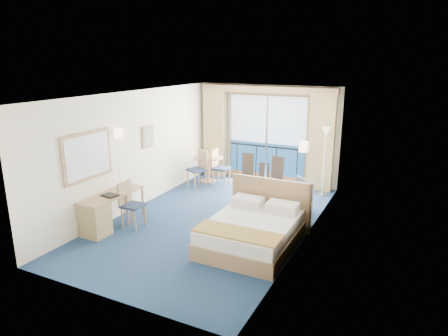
# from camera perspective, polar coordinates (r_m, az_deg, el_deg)

# --- Properties ---
(floor) EXTENTS (6.50, 6.50, 0.00)m
(floor) POSITION_cam_1_polar(r_m,az_deg,el_deg) (8.71, -1.53, -7.47)
(floor) COLOR navy
(floor) RESTS_ON ground
(room_walls) EXTENTS (4.04, 6.54, 2.72)m
(room_walls) POSITION_cam_1_polar(r_m,az_deg,el_deg) (8.19, -1.62, 4.06)
(room_walls) COLOR white
(room_walls) RESTS_ON ground
(balcony_door) EXTENTS (2.36, 0.03, 2.52)m
(balcony_door) POSITION_cam_1_polar(r_m,az_deg,el_deg) (11.20, 6.08, 3.79)
(balcony_door) COLOR navy
(balcony_door) RESTS_ON room_walls
(curtain_left) EXTENTS (0.65, 0.22, 2.55)m
(curtain_left) POSITION_cam_1_polar(r_m,az_deg,el_deg) (11.66, -1.31, 4.99)
(curtain_left) COLOR tan
(curtain_left) RESTS_ON room_walls
(curtain_right) EXTENTS (0.65, 0.22, 2.55)m
(curtain_right) POSITION_cam_1_polar(r_m,az_deg,el_deg) (10.61, 13.74, 3.50)
(curtain_right) COLOR tan
(curtain_right) RESTS_ON room_walls
(pelmet) EXTENTS (3.80, 0.25, 0.18)m
(pelmet) POSITION_cam_1_polar(r_m,az_deg,el_deg) (10.89, 6.11, 11.09)
(pelmet) COLOR tan
(pelmet) RESTS_ON room_walls
(mirror) EXTENTS (0.05, 1.25, 0.95)m
(mirror) POSITION_cam_1_polar(r_m,az_deg,el_deg) (8.21, -18.92, 1.63)
(mirror) COLOR tan
(mirror) RESTS_ON room_walls
(wall_print) EXTENTS (0.04, 0.42, 0.52)m
(wall_print) POSITION_cam_1_polar(r_m,az_deg,el_deg) (9.64, -10.80, 4.46)
(wall_print) COLOR tan
(wall_print) RESTS_ON room_walls
(sconce_left) EXTENTS (0.18, 0.18, 0.18)m
(sconce_left) POSITION_cam_1_polar(r_m,az_deg,el_deg) (8.77, -14.83, 4.80)
(sconce_left) COLOR #FFDDB2
(sconce_left) RESTS_ON room_walls
(sconce_right) EXTENTS (0.18, 0.18, 0.18)m
(sconce_right) POSITION_cam_1_polar(r_m,az_deg,el_deg) (7.34, 11.35, 3.00)
(sconce_right) COLOR #FFDDB2
(sconce_right) RESTS_ON room_walls
(bed) EXTENTS (1.68, 1.99, 1.05)m
(bed) POSITION_cam_1_polar(r_m,az_deg,el_deg) (7.52, 4.14, -8.91)
(bed) COLOR tan
(bed) RESTS_ON ground
(nightstand) EXTENTS (0.40, 0.38, 0.52)m
(nightstand) POSITION_cam_1_polar(r_m,az_deg,el_deg) (8.40, 10.81, -6.75)
(nightstand) COLOR tan
(nightstand) RESTS_ON ground
(phone) EXTENTS (0.18, 0.14, 0.07)m
(phone) POSITION_cam_1_polar(r_m,az_deg,el_deg) (8.30, 10.95, -4.84)
(phone) COLOR silver
(phone) RESTS_ON nightstand
(armchair) EXTENTS (1.05, 1.05, 0.68)m
(armchair) POSITION_cam_1_polar(r_m,az_deg,el_deg) (9.44, 9.58, -3.63)
(armchair) COLOR #464D55
(armchair) RESTS_ON ground
(floor_lamp) EXTENTS (0.24, 0.24, 1.76)m
(floor_lamp) POSITION_cam_1_polar(r_m,az_deg,el_deg) (10.19, 14.26, 3.31)
(floor_lamp) COLOR silver
(floor_lamp) RESTS_ON ground
(desk) EXTENTS (0.52, 1.50, 0.70)m
(desk) POSITION_cam_1_polar(r_m,az_deg,el_deg) (8.34, -17.44, -6.42)
(desk) COLOR tan
(desk) RESTS_ON ground
(desk_chair) EXTENTS (0.42, 0.42, 0.95)m
(desk_chair) POSITION_cam_1_polar(r_m,az_deg,el_deg) (8.49, -13.36, -4.65)
(desk_chair) COLOR #212F4D
(desk_chair) RESTS_ON ground
(folder) EXTENTS (0.34, 0.27, 0.03)m
(folder) POSITION_cam_1_polar(r_m,az_deg,el_deg) (8.39, -15.96, -3.77)
(folder) COLOR black
(folder) RESTS_ON desk
(desk_lamp) EXTENTS (0.12, 0.12, 0.45)m
(desk_lamp) POSITION_cam_1_polar(r_m,az_deg,el_deg) (8.78, -14.66, -0.59)
(desk_lamp) COLOR silver
(desk_lamp) RESTS_ON desk
(round_table) EXTENTS (0.82, 0.82, 0.73)m
(round_table) POSITION_cam_1_polar(r_m,az_deg,el_deg) (11.21, -2.29, 0.79)
(round_table) COLOR tan
(round_table) RESTS_ON ground
(table_chair_a) EXTENTS (0.45, 0.44, 0.99)m
(table_chair_a) POSITION_cam_1_polar(r_m,az_deg,el_deg) (10.95, -0.80, 0.44)
(table_chair_a) COLOR #212F4D
(table_chair_a) RESTS_ON ground
(table_chair_b) EXTENTS (0.58, 0.58, 1.00)m
(table_chair_b) POSITION_cam_1_polar(r_m,az_deg,el_deg) (10.81, -3.55, 0.25)
(table_chair_b) COLOR #212F4D
(table_chair_b) RESTS_ON ground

